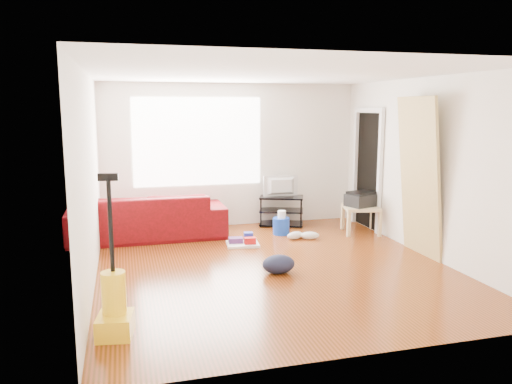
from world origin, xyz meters
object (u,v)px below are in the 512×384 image
object	(u,v)px
tv_stand	(281,210)
cleaning_tray	(243,242)
side_table	(361,210)
backpack	(278,273)
sofa	(148,238)
bucket	(281,234)
vacuum	(114,306)

from	to	relation	value
tv_stand	cleaning_tray	world-z (taller)	tv_stand
side_table	backpack	xyz separation A→B (m)	(-1.96, -1.62, -0.39)
tv_stand	cleaning_tray	xyz separation A→B (m)	(-0.97, -1.09, -0.22)
side_table	sofa	bearing A→B (deg)	170.28
backpack	side_table	bearing A→B (deg)	32.81
cleaning_tray	bucket	bearing A→B (deg)	32.32
backpack	vacuum	size ratio (longest dim) A/B	0.28
tv_stand	bucket	bearing A→B (deg)	-87.08
sofa	cleaning_tray	bearing A→B (deg)	149.27
sofa	backpack	bearing A→B (deg)	124.27
cleaning_tray	backpack	world-z (taller)	cleaning_tray
tv_stand	backpack	bearing A→B (deg)	-87.64
sofa	tv_stand	size ratio (longest dim) A/B	2.85
cleaning_tray	backpack	size ratio (longest dim) A/B	1.23
tv_stand	cleaning_tray	size ratio (longest dim) A/B	1.66
bucket	vacuum	distance (m)	4.11
sofa	tv_stand	distance (m)	2.38
sofa	tv_stand	world-z (taller)	tv_stand
sofa	tv_stand	bearing A→B (deg)	-173.45
bucket	vacuum	xyz separation A→B (m)	(-2.63, -3.15, 0.28)
side_table	bucket	distance (m)	1.40
backpack	tv_stand	bearing A→B (deg)	64.50
tv_stand	backpack	distance (m)	2.64
side_table	cleaning_tray	distance (m)	2.12
cleaning_tray	backpack	bearing A→B (deg)	-84.91
side_table	backpack	bearing A→B (deg)	-140.42
sofa	side_table	bearing A→B (deg)	170.28
sofa	cleaning_tray	world-z (taller)	sofa
bucket	sofa	bearing A→B (deg)	171.05
side_table	bucket	world-z (taller)	side_table
vacuum	cleaning_tray	bearing A→B (deg)	64.04
tv_stand	vacuum	size ratio (longest dim) A/B	0.58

